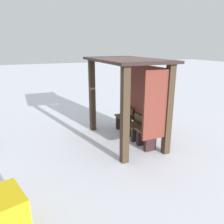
% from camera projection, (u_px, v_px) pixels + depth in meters
% --- Properties ---
extents(ground_plane, '(60.00, 60.00, 0.00)m').
position_uv_depth(ground_plane, '(125.00, 140.00, 6.63)').
color(ground_plane, white).
extents(bus_shelter, '(2.73, 1.59, 2.35)m').
position_uv_depth(bus_shelter, '(134.00, 87.00, 6.16)').
color(bus_shelter, '#392C1D').
rests_on(bus_shelter, ground).
extents(bench_left_inside, '(0.59, 0.38, 0.77)m').
position_uv_depth(bench_left_inside, '(124.00, 121.00, 7.27)').
color(bench_left_inside, '#43381C').
rests_on(bench_left_inside, ground).
extents(bench_center_inside, '(0.59, 0.42, 0.71)m').
position_uv_depth(bench_center_inside, '(134.00, 129.00, 6.67)').
color(bench_center_inside, '#4A3C24').
rests_on(bench_center_inside, ground).
extents(bench_right_inside, '(0.59, 0.37, 0.78)m').
position_uv_depth(bench_right_inside, '(147.00, 136.00, 6.04)').
color(bench_right_inside, brown).
rests_on(bench_right_inside, ground).
extents(grit_bin, '(0.83, 0.73, 0.71)m').
position_uv_depth(grit_bin, '(3.00, 217.00, 3.16)').
color(grit_bin, yellow).
rests_on(grit_bin, ground).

